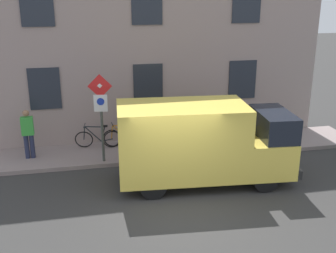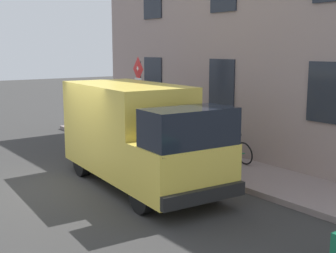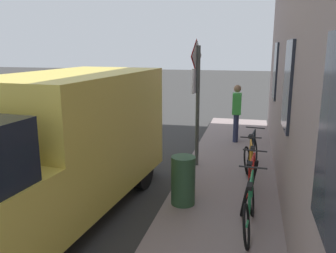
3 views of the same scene
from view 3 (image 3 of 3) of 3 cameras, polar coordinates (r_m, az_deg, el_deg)
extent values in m
plane|color=#333231|center=(8.19, -20.80, -9.16)|extent=(80.00, 80.00, 0.00)
cube|color=gray|center=(6.86, 8.87, -12.19)|extent=(2.09, 15.54, 0.14)
cube|color=gray|center=(6.31, 23.43, 18.00)|extent=(0.70, 13.54, 7.26)
cube|color=#232833|center=(6.26, 19.02, 6.38)|extent=(0.06, 1.10, 1.50)
cube|color=#232833|center=(9.96, 17.16, 8.66)|extent=(0.06, 1.10, 1.50)
cylinder|color=#474C47|center=(8.27, 4.85, 3.14)|extent=(0.09, 0.09, 2.85)
pyramid|color=silver|center=(8.18, 4.47, 11.33)|extent=(0.12, 0.50, 0.50)
pyramid|color=red|center=(8.18, 4.50, 11.33)|extent=(0.11, 0.56, 0.56)
cube|color=white|center=(8.21, 4.53, 7.48)|extent=(0.11, 0.44, 0.56)
cylinder|color=#1933B2|center=(8.20, 4.37, 7.90)|extent=(0.05, 0.24, 0.24)
cube|color=#EACC4D|center=(6.76, -14.35, -0.73)|extent=(2.29, 3.95, 2.18)
cylinder|color=black|center=(7.49, -4.17, -7.29)|extent=(0.28, 0.77, 0.76)
cylinder|color=black|center=(8.29, -15.57, -5.73)|extent=(0.28, 0.77, 0.76)
torus|color=black|center=(6.20, 13.48, -11.12)|extent=(0.16, 0.67, 0.66)
torus|color=black|center=(5.26, 12.71, -15.67)|extent=(0.16, 0.67, 0.66)
cylinder|color=#218249|center=(5.81, 13.37, -10.58)|extent=(0.07, 0.60, 0.60)
cylinder|color=#218249|center=(5.64, 13.46, -8.34)|extent=(0.08, 0.73, 0.07)
cylinder|color=#218249|center=(5.49, 13.10, -12.21)|extent=(0.05, 0.19, 0.55)
cylinder|color=#218249|center=(5.47, 12.87, -15.01)|extent=(0.06, 0.43, 0.12)
cylinder|color=#218249|center=(6.09, 13.58, -9.08)|extent=(0.04, 0.09, 0.50)
cube|color=black|center=(5.30, 13.22, -9.48)|extent=(0.09, 0.20, 0.06)
cylinder|color=#262626|center=(5.96, 13.72, -6.52)|extent=(0.46, 0.06, 0.03)
torus|color=black|center=(7.13, 13.83, -7.93)|extent=(0.22, 0.67, 0.66)
torus|color=black|center=(6.16, 12.59, -11.25)|extent=(0.22, 0.67, 0.66)
cylinder|color=red|center=(6.74, 13.56, -7.26)|extent=(0.11, 0.60, 0.60)
cylinder|color=red|center=(6.58, 13.60, -5.25)|extent=(0.12, 0.73, 0.07)
cylinder|color=red|center=(6.41, 13.13, -8.47)|extent=(0.06, 0.19, 0.55)
cylinder|color=red|center=(6.37, 12.86, -10.84)|extent=(0.09, 0.43, 0.12)
cylinder|color=red|center=(7.02, 13.91, -6.11)|extent=(0.05, 0.09, 0.50)
cube|color=black|center=(6.23, 13.19, -6.03)|extent=(0.10, 0.21, 0.06)
cylinder|color=#262626|center=(6.91, 14.02, -3.84)|extent=(0.46, 0.09, 0.03)
torus|color=black|center=(8.08, 13.18, -5.41)|extent=(0.17, 0.67, 0.66)
torus|color=black|center=(7.09, 13.56, -8.04)|extent=(0.17, 0.67, 0.66)
cylinder|color=orange|center=(7.69, 13.37, -4.73)|extent=(0.07, 0.60, 0.60)
cylinder|color=orange|center=(7.54, 13.50, -2.93)|extent=(0.08, 0.73, 0.07)
cylinder|color=orange|center=(7.35, 13.49, -5.70)|extent=(0.05, 0.19, 0.55)
cylinder|color=orange|center=(7.30, 13.45, -7.76)|extent=(0.06, 0.43, 0.12)
cylinder|color=orange|center=(7.98, 13.27, -3.78)|extent=(0.04, 0.09, 0.50)
cube|color=black|center=(7.19, 13.65, -3.52)|extent=(0.09, 0.20, 0.06)
cylinder|color=#262626|center=(7.88, 13.39, -1.76)|extent=(0.46, 0.06, 0.03)
torus|color=black|center=(9.03, 13.93, -3.51)|extent=(0.25, 0.68, 0.66)
torus|color=black|center=(8.03, 12.85, -5.49)|extent=(0.25, 0.68, 0.66)
cylinder|color=black|center=(8.65, 13.69, -2.79)|extent=(0.12, 0.60, 0.60)
cylinder|color=black|center=(8.51, 13.71, -1.15)|extent=(0.14, 0.72, 0.07)
cylinder|color=black|center=(8.31, 13.31, -3.53)|extent=(0.06, 0.19, 0.55)
cylinder|color=black|center=(8.25, 13.08, -5.33)|extent=(0.10, 0.43, 0.12)
cylinder|color=black|center=(8.94, 14.00, -2.03)|extent=(0.05, 0.09, 0.50)
cube|color=black|center=(8.16, 13.34, -1.57)|extent=(0.11, 0.21, 0.06)
cylinder|color=#262626|center=(8.85, 14.08, -0.20)|extent=(0.46, 0.10, 0.03)
cylinder|color=#262B47|center=(10.89, 11.03, -0.07)|extent=(0.16, 0.16, 0.85)
cylinder|color=#262B47|center=(10.71, 11.01, -0.28)|extent=(0.16, 0.16, 0.85)
cube|color=green|center=(10.66, 11.19, 3.68)|extent=(0.27, 0.41, 0.62)
sphere|color=#936B4C|center=(10.60, 11.29, 6.08)|extent=(0.22, 0.22, 0.22)
cylinder|color=#2D5133|center=(6.41, 2.49, -8.79)|extent=(0.44, 0.44, 0.90)
camera|label=1|loc=(17.10, -47.99, 18.31)|focal=44.69mm
camera|label=2|loc=(9.89, -100.08, 0.15)|focal=47.88mm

